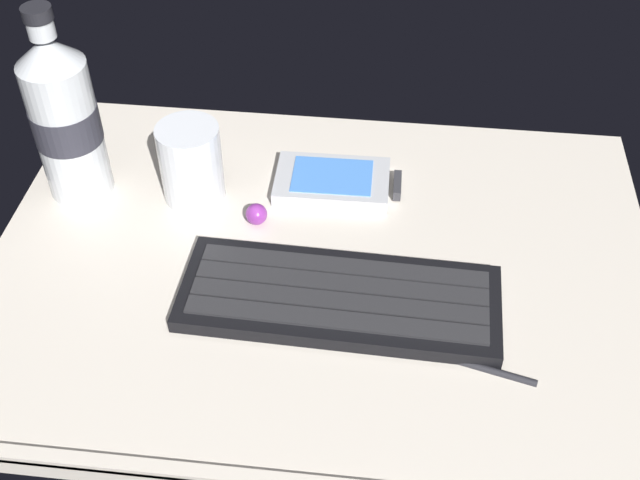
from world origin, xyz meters
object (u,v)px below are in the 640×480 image
(handheld_device, at_px, (338,181))
(trackball_mouse, at_px, (256,214))
(juice_cup, at_px, (191,166))
(water_bottle, at_px, (65,117))
(keyboard, at_px, (340,298))
(stylus_pen, at_px, (481,366))

(handheld_device, bearing_deg, trackball_mouse, -139.67)
(juice_cup, height_order, water_bottle, water_bottle)
(keyboard, height_order, trackball_mouse, trackball_mouse)
(water_bottle, bearing_deg, keyboard, -25.07)
(keyboard, relative_size, handheld_device, 2.27)
(keyboard, distance_m, trackball_mouse, 0.14)
(water_bottle, height_order, trackball_mouse, water_bottle)
(handheld_device, height_order, stylus_pen, handheld_device)
(juice_cup, distance_m, stylus_pen, 0.35)
(trackball_mouse, xyz_separation_m, stylus_pen, (0.22, -0.16, -0.01))
(keyboard, xyz_separation_m, juice_cup, (-0.17, 0.14, 0.03))
(keyboard, bearing_deg, juice_cup, 140.64)
(juice_cup, bearing_deg, stylus_pen, -33.76)
(stylus_pen, bearing_deg, juice_cup, 160.48)
(juice_cup, xyz_separation_m, stylus_pen, (0.29, -0.19, -0.04))
(keyboard, height_order, handheld_device, keyboard)
(keyboard, relative_size, water_bottle, 1.41)
(handheld_device, distance_m, water_bottle, 0.28)
(handheld_device, bearing_deg, keyboard, -84.14)
(juice_cup, distance_m, trackball_mouse, 0.08)
(handheld_device, xyz_separation_m, juice_cup, (-0.15, -0.03, 0.03))
(handheld_device, relative_size, stylus_pen, 1.36)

